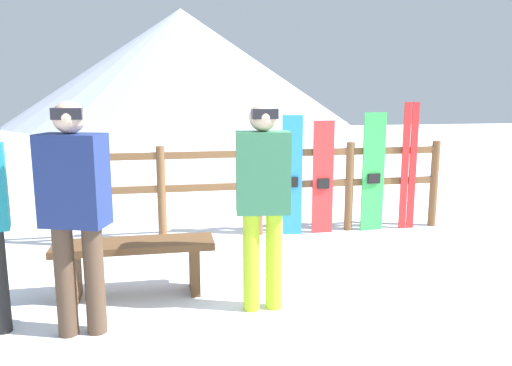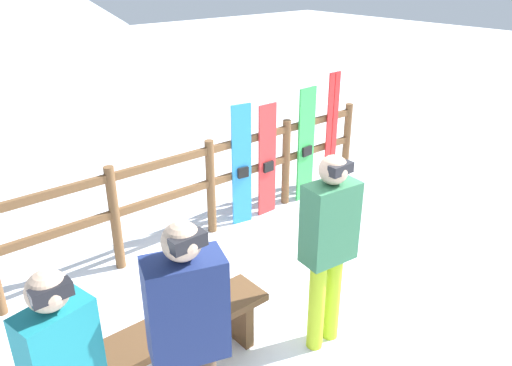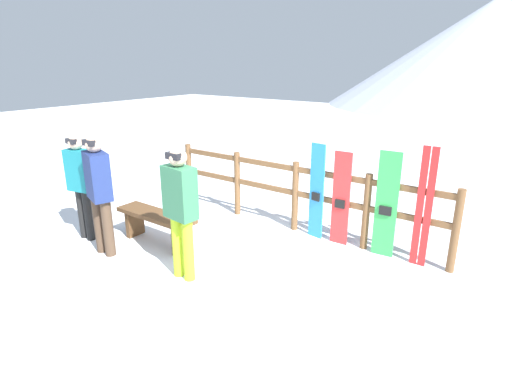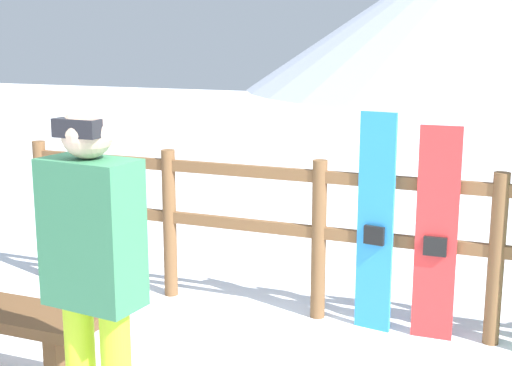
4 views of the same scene
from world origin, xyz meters
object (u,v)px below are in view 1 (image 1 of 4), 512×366
Objects in this scene: person_plaid_green at (263,192)px; snowboard_red at (323,178)px; snowboard_blue at (292,176)px; person_navy at (75,203)px; bench at (135,256)px; snowboard_green at (373,173)px; ski_pair_red at (409,166)px.

snowboard_red is at bearing 60.31° from person_plaid_green.
snowboard_blue is (0.76, 2.00, -0.24)m from person_plaid_green.
person_navy reaches higher than person_plaid_green.
person_plaid_green is at bearing 7.21° from person_navy.
bench is 0.81× the size of person_plaid_green.
snowboard_green is at bearing 29.03° from bench.
person_plaid_green is 2.32m from snowboard_red.
snowboard_blue is at bearing 45.90° from person_navy.
snowboard_blue is 1.03m from snowboard_green.
person_plaid_green is 1.19× the size of snowboard_red.
ski_pair_red is (1.50, 0.00, 0.08)m from snowboard_blue.
ski_pair_red is at bearing 0.42° from snowboard_green.
snowboard_red reaches higher than bench.
snowboard_blue is (1.76, 1.55, 0.37)m from bench.
ski_pair_red is (3.61, 2.18, -0.16)m from person_navy.
snowboard_green is (2.79, 1.55, 0.38)m from bench.
snowboard_red is at bearing 35.81° from bench.
snowboard_green is 0.92× the size of ski_pair_red.
ski_pair_red reaches higher than snowboard_red.
person_plaid_green reaches higher than snowboard_red.
snowboard_red is at bearing -0.01° from snowboard_blue.
bench is 3.22m from snowboard_green.
ski_pair_red is at bearing 25.47° from bench.
snowboard_blue is at bearing 179.99° from snowboard_red.
person_plaid_green is 3.02m from ski_pair_red.
person_navy reaches higher than snowboard_red.
person_navy reaches higher than snowboard_green.
person_plaid_green reaches higher than snowboard_blue.
person_plaid_green is at bearing -110.68° from snowboard_blue.
ski_pair_red reaches higher than bench.
person_navy is 1.20× the size of snowboard_red.
snowboard_green is (1.03, 0.00, 0.01)m from snowboard_blue.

